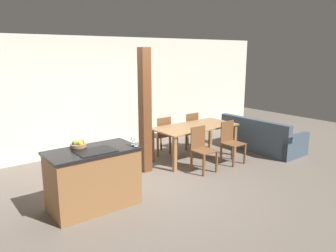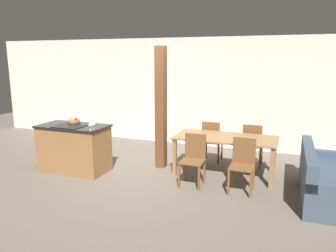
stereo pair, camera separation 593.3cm
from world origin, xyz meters
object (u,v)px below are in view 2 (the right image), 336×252
Objects in this scene: dining_chair_near_right at (242,164)px; kitchen_island at (74,148)px; dining_chair_far_right at (252,144)px; fruit_bowl at (74,120)px; dining_table at (225,142)px; wine_glass_near at (90,124)px; couch at (328,182)px; dining_chair_far_left at (212,141)px; dining_chair_near_left at (193,159)px; timber_post at (161,108)px; wine_glass_middle at (93,123)px.

kitchen_island is at bearing -177.25° from dining_chair_near_right.
dining_chair_far_right is at bearing 25.08° from kitchen_island.
fruit_bowl reaches higher than dining_table.
wine_glass_near is at bearing 34.17° from dining_chair_far_right.
dining_table is at bearing 16.54° from kitchen_island.
dining_table is 0.98× the size of couch.
dining_chair_far_left is at bearing 32.40° from kitchen_island.
wine_glass_near is at bearing -34.00° from fruit_bowl.
dining_chair_near_left and dining_chair_far_left have the same top height.
kitchen_island reaches higher than dining_chair_near_right.
dining_chair_near_right is at bearing -0.84° from fruit_bowl.
dining_chair_near_left is at bearing 58.01° from dining_chair_far_right.
dining_table is at bearing 58.01° from dining_chair_far_right.
wine_glass_near is (0.72, -0.49, 0.08)m from fruit_bowl.
dining_chair_near_right is (3.25, 0.16, 0.01)m from kitchen_island.
fruit_bowl reaches higher than dining_chair_far_left.
wine_glass_middle is at bearing -131.60° from timber_post.
dining_chair_near_left reaches higher than couch.
kitchen_island is 1.50× the size of dining_chair_far_left.
dining_chair_far_right is at bearing 32.79° from wine_glass_middle.
dining_table is 1.43m from timber_post.
fruit_bowl reaches higher than dining_chair_near_right.
couch is (2.18, 0.20, -0.21)m from dining_chair_near_left.
dining_chair_near_left reaches higher than dining_table.
kitchen_island is 1.88m from timber_post.
dining_chair_near_right is at bearing -58.01° from dining_table.
dining_table is at bearing 0.02° from timber_post.
dining_table is 2.11× the size of dining_chair_far_right.
wine_glass_near is 2.75m from dining_chair_near_right.
fruit_bowl is at bearing -167.88° from dining_table.
wine_glass_near reaches higher than dining_chair_near_right.
dining_chair_near_left is at bearing 3.72° from kitchen_island.
timber_post is at bearing 21.20° from fruit_bowl.
dining_chair_far_right is at bearing 58.01° from dining_chair_near_left.
dining_chair_far_right is (0.85, 0.00, 0.00)m from dining_chair_far_left.
dining_chair_far_left is (-0.85, 1.36, 0.00)m from dining_chair_near_right.
wine_glass_middle is 0.08× the size of couch.
fruit_bowl reaches higher than kitchen_island.
dining_chair_far_left is at bearing 121.99° from dining_table.
dining_table is at bearing 73.69° from couch.
timber_post is (-1.74, 0.68, 0.74)m from dining_chair_near_right.
dining_chair_far_left is (2.40, 1.52, 0.01)m from kitchen_island.
dining_chair_far_left is at bearing 43.51° from wine_glass_middle.
wine_glass_near is 0.08× the size of couch.
wine_glass_near is 0.18× the size of dining_chair_far_right.
dining_chair_near_left is (1.80, 0.44, -0.58)m from wine_glass_near.
kitchen_island is 0.55× the size of timber_post.
fruit_bowl is 0.87m from wine_glass_near.
dining_chair_far_right is at bearing 58.01° from dining_table.
couch is (1.32, -1.17, -0.21)m from dining_chair_far_right.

